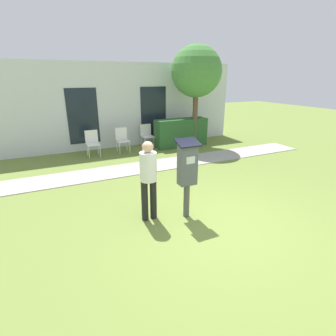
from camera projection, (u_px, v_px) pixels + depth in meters
name	position (u px, v px, depth m)	size (l,w,h in m)	color
ground_plane	(218.00, 225.00, 5.01)	(40.00, 40.00, 0.00)	olive
sidewalk	(147.00, 167.00, 8.20)	(12.00, 1.10, 0.02)	#A3A099
building_facade	(119.00, 106.00, 10.17)	(10.00, 0.26, 3.20)	silver
parking_meter	(187.00, 169.00, 4.99)	(0.44, 0.31, 1.59)	#4C4C4C
person_standing	(148.00, 175.00, 4.92)	(0.32, 0.32, 1.58)	black
outdoor_chair_left	(92.00, 141.00, 9.22)	(0.44, 0.44, 0.90)	white
outdoor_chair_middle	(122.00, 138.00, 9.69)	(0.44, 0.44, 0.90)	white
outdoor_chair_right	(147.00, 134.00, 10.39)	(0.44, 0.44, 0.90)	white
hedge_row	(181.00, 133.00, 10.50)	(2.12, 0.60, 1.10)	#285628
tree	(196.00, 72.00, 9.77)	(1.90, 1.90, 3.82)	brown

